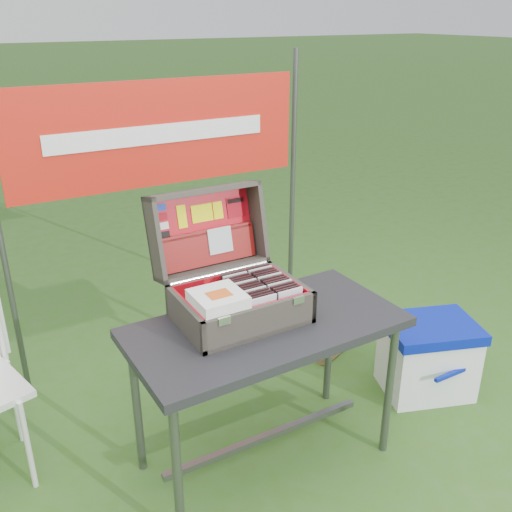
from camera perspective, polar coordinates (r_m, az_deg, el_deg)
ground at (r=2.79m, az=0.78°, el=-19.36°), size 80.00×80.00×0.00m
table at (r=2.55m, az=0.98°, el=-13.66°), size 1.15×0.59×0.71m
table_top at (r=2.37m, az=1.03°, el=-7.16°), size 1.15×0.59×0.04m
table_leg_fl at (r=2.25m, az=-7.88°, el=-20.82°), size 0.04×0.04×0.67m
table_leg_fr at (r=2.68m, az=13.17°, el=-12.91°), size 0.04×0.04×0.67m
table_leg_bl at (r=2.57m, az=-11.83°, el=-14.51°), size 0.04×0.04×0.67m
table_leg_br at (r=2.96m, az=7.32°, el=-8.65°), size 0.04×0.04×0.67m
table_brace at (r=2.70m, az=0.94°, el=-17.64°), size 0.99×0.03×0.03m
suitcase at (r=2.33m, az=-2.34°, el=-0.53°), size 0.51×0.53×0.48m
suitcase_base_bottom at (r=2.39m, az=-1.58°, el=-6.07°), size 0.51×0.37×0.02m
suitcase_base_wall_front at (r=2.23m, az=0.53°, el=-6.65°), size 0.51×0.02×0.14m
suitcase_base_wall_back at (r=2.50m, az=-3.48°, el=-3.20°), size 0.51×0.02×0.14m
suitcase_base_wall_left at (r=2.27m, az=-7.11°, el=-6.25°), size 0.02×0.37×0.14m
suitcase_base_wall_right at (r=2.47m, az=3.44°, el=-3.49°), size 0.02×0.37×0.14m
suitcase_liner_floor at (r=2.38m, az=-1.59°, el=-5.79°), size 0.47×0.33×0.01m
suitcase_latch_left at (r=2.12m, az=-3.20°, el=-6.49°), size 0.05×0.01×0.03m
suitcase_latch_right at (r=2.27m, az=4.26°, el=-4.43°), size 0.05×0.01×0.03m
suitcase_hinge at (r=2.47m, az=-3.62°, el=-1.68°), size 0.46×0.02×0.02m
suitcase_lid_back at (r=2.56m, az=-5.36°, el=2.71°), size 0.51×0.10×0.36m
suitcase_lid_rim_far at (r=2.48m, az=-5.35°, el=6.52°), size 0.51×0.14×0.05m
suitcase_lid_rim_near at (r=2.53m, az=-4.32°, el=-1.23°), size 0.51×0.14×0.05m
suitcase_lid_rim_left at (r=2.42m, az=-10.10°, el=1.55°), size 0.02×0.22×0.39m
suitcase_lid_rim_right at (r=2.61m, az=0.07°, el=3.56°), size 0.02×0.22×0.39m
suitcase_lid_liner at (r=2.54m, az=-5.25°, el=2.69°), size 0.47×0.08×0.31m
suitcase_liner_wall_front at (r=2.23m, az=0.36°, el=-6.28°), size 0.47×0.01×0.12m
suitcase_liner_wall_back at (r=2.48m, az=-3.35°, el=-3.11°), size 0.47×0.01×0.12m
suitcase_liner_wall_left at (r=2.27m, az=-6.82°, el=-5.95°), size 0.01×0.33×0.12m
suitcase_liner_wall_right at (r=2.46m, az=3.19°, el=-3.35°), size 0.01×0.33×0.12m
suitcase_lid_pocket at (r=2.54m, az=-4.82°, el=0.78°), size 0.45×0.06×0.15m
suitcase_pocket_edge at (r=2.52m, az=-4.98°, el=2.39°), size 0.44×0.02×0.02m
suitcase_pocket_cd at (r=2.54m, az=-3.62°, el=1.58°), size 0.11×0.04×0.11m
lid_sticker_cc_a at (r=2.46m, az=-9.57°, el=4.81°), size 0.05×0.01×0.03m
lid_sticker_cc_b at (r=2.46m, az=-9.43°, el=3.89°), size 0.05×0.01×0.03m
lid_sticker_cc_c at (r=2.47m, az=-9.29°, el=2.98°), size 0.05×0.01×0.03m
lid_sticker_cc_d at (r=2.47m, az=-9.16°, el=2.07°), size 0.05×0.01×0.03m
lid_card_neon_tall at (r=2.49m, az=-7.42°, el=3.92°), size 0.04×0.03×0.10m
lid_card_neon_main at (r=2.53m, az=-5.41°, el=4.29°), size 0.10×0.02×0.08m
lid_card_neon_small at (r=2.56m, az=-3.83°, el=4.59°), size 0.05×0.02×0.08m
lid_sticker_band at (r=2.60m, az=-2.01°, el=4.91°), size 0.09×0.02×0.09m
lid_sticker_band_bar at (r=2.60m, az=-2.09°, el=5.57°), size 0.08×0.01×0.02m
cd_left_0 at (r=2.26m, az=0.78°, el=-5.57°), size 0.11×0.01×0.13m
cd_left_1 at (r=2.27m, az=0.52°, el=-5.36°), size 0.11×0.01×0.13m
cd_left_2 at (r=2.29m, az=0.27°, el=-5.15°), size 0.11×0.01×0.13m
cd_left_3 at (r=2.30m, az=0.02°, el=-4.94°), size 0.11×0.01×0.13m
cd_left_4 at (r=2.32m, az=-0.23°, el=-4.73°), size 0.11×0.01×0.13m
cd_left_5 at (r=2.33m, az=-0.48°, el=-4.53°), size 0.11×0.01×0.13m
cd_left_6 at (r=2.35m, az=-0.72°, el=-4.33°), size 0.11×0.01×0.13m
cd_left_7 at (r=2.36m, az=-0.95°, el=-4.14°), size 0.11×0.01×0.13m
cd_left_8 at (r=2.38m, az=-1.19°, el=-3.94°), size 0.11×0.01×0.13m
cd_left_9 at (r=2.40m, az=-1.42°, el=-3.75°), size 0.11×0.01×0.13m
cd_left_10 at (r=2.41m, az=-1.65°, el=-3.56°), size 0.11×0.01×0.13m
cd_left_11 at (r=2.43m, az=-1.87°, el=-3.38°), size 0.11×0.01×0.13m
cd_left_12 at (r=2.44m, az=-2.10°, el=-3.19°), size 0.11×0.01×0.13m
cd_left_13 at (r=2.46m, az=-2.32°, el=-3.01°), size 0.11×0.01×0.13m
cd_right_0 at (r=2.31m, az=3.43°, el=-4.83°), size 0.11×0.01×0.13m
cd_right_1 at (r=2.33m, az=3.16°, el=-4.62°), size 0.11×0.01×0.13m
cd_right_2 at (r=2.34m, az=2.89°, el=-4.43°), size 0.11×0.01×0.13m
cd_right_3 at (r=2.36m, az=2.63°, el=-4.23°), size 0.11×0.01×0.13m
cd_right_4 at (r=2.37m, az=2.37°, el=-4.03°), size 0.11×0.01×0.13m
cd_right_5 at (r=2.39m, az=2.11°, el=-3.84°), size 0.11×0.01×0.13m
cd_right_6 at (r=2.40m, az=1.86°, el=-3.65°), size 0.11×0.01×0.13m
cd_right_7 at (r=2.42m, az=1.61°, el=-3.47°), size 0.11×0.01×0.13m
cd_right_8 at (r=2.44m, az=1.37°, el=-3.28°), size 0.11×0.01×0.13m
cd_right_9 at (r=2.45m, az=1.12°, el=-3.10°), size 0.11×0.01×0.13m
cd_right_10 at (r=2.47m, az=0.88°, el=-2.92°), size 0.11×0.01×0.13m
cd_right_11 at (r=2.48m, az=0.65°, el=-2.74°), size 0.11×0.01×0.13m
cd_right_12 at (r=2.50m, az=0.41°, el=-2.57°), size 0.11×0.01×0.13m
cd_right_13 at (r=2.51m, az=0.18°, el=-2.39°), size 0.11×0.01×0.13m
songbook_0 at (r=2.22m, az=-3.80°, el=-4.73°), size 0.19×0.19×0.00m
songbook_1 at (r=2.22m, az=-3.81°, el=-4.61°), size 0.19×0.19×0.00m
songbook_2 at (r=2.21m, az=-3.81°, el=-4.50°), size 0.19×0.19×0.00m
songbook_3 at (r=2.21m, az=-3.81°, el=-4.38°), size 0.19×0.19×0.00m
songbook_4 at (r=2.21m, az=-3.82°, el=-4.27°), size 0.19×0.19×0.00m
songbook_5 at (r=2.21m, az=-3.82°, el=-4.15°), size 0.19×0.19×0.00m
songbook_6 at (r=2.21m, az=-3.82°, el=-4.04°), size 0.19×0.19×0.00m
songbook_7 at (r=2.20m, az=-3.83°, el=-3.92°), size 0.19×0.19×0.00m
songbook_8 at (r=2.20m, az=-3.83°, el=-3.81°), size 0.19×0.19×0.00m
songbook_graphic at (r=2.19m, az=-3.72°, el=-3.82°), size 0.09×0.07×0.00m
cooler at (r=3.20m, az=16.78°, el=-9.65°), size 0.56×0.49×0.41m
cooler_body at (r=3.21m, az=16.73°, el=-10.07°), size 0.53×0.46×0.35m
cooler_lid at (r=3.11m, az=17.16°, el=-6.91°), size 0.56×0.49×0.06m
cooler_handle at (r=3.09m, az=19.32°, el=-10.93°), size 0.28×0.02×0.02m
chair_leg_fr at (r=2.68m, az=-21.85°, el=-17.19°), size 0.02×0.02×0.44m
chair_leg_br at (r=2.95m, az=-22.94°, el=-13.28°), size 0.02×0.02×0.44m
cardboard_box at (r=3.43m, az=7.83°, el=-6.55°), size 0.39×0.26×0.39m
banner_post_left at (r=3.05m, az=-24.14°, el=1.24°), size 0.03×0.03×1.70m
banner_post_right at (r=3.59m, az=3.66°, el=6.40°), size 0.03×0.03×1.70m
banner at (r=3.10m, az=-9.60°, el=11.98°), size 1.60×0.02×0.55m
banner_text at (r=3.09m, az=-9.52°, el=11.95°), size 1.20×0.00×0.10m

